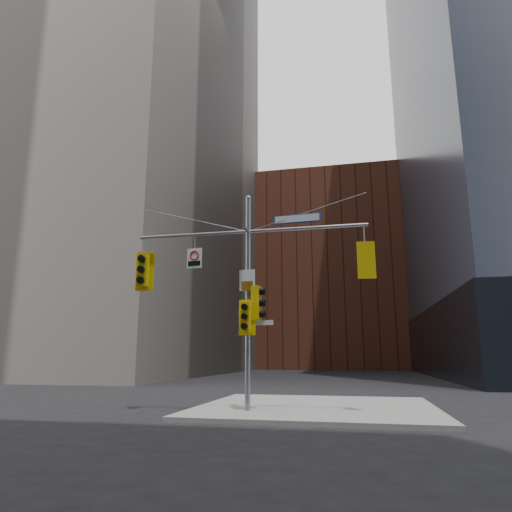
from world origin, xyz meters
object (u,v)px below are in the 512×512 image
at_px(signal_assembly, 248,277).
at_px(traffic_light_pole_side, 258,303).
at_px(street_sign_blade, 297,219).
at_px(traffic_light_west_arm, 143,270).
at_px(regulatory_sign_arm, 194,258).
at_px(traffic_light_pole_front, 246,317).
at_px(traffic_light_east_arm, 366,261).

height_order(signal_assembly, traffic_light_pole_side, signal_assembly).
height_order(traffic_light_pole_side, street_sign_blade, street_sign_blade).
distance_m(traffic_light_west_arm, street_sign_blade, 5.74).
height_order(street_sign_blade, regulatory_sign_arm, street_sign_blade).
bearing_deg(street_sign_blade, traffic_light_pole_front, -167.12).
height_order(traffic_light_pole_side, traffic_light_pole_front, traffic_light_pole_side).
xyz_separation_m(traffic_light_pole_side, street_sign_blade, (1.36, -0.00, 2.82)).
relative_size(traffic_light_east_arm, traffic_light_pole_side, 1.06).
height_order(traffic_light_east_arm, regulatory_sign_arm, regulatory_sign_arm).
bearing_deg(regulatory_sign_arm, traffic_light_west_arm, -173.94).
xyz_separation_m(traffic_light_west_arm, traffic_light_pole_front, (3.84, -0.28, -1.73)).
height_order(traffic_light_pole_side, regulatory_sign_arm, regulatory_sign_arm).
bearing_deg(traffic_light_west_arm, street_sign_blade, -6.77).
bearing_deg(traffic_light_east_arm, street_sign_blade, -7.83).
height_order(signal_assembly, traffic_light_west_arm, signal_assembly).
relative_size(signal_assembly, traffic_light_east_arm, 6.71).
xyz_separation_m(traffic_light_east_arm, street_sign_blade, (-2.17, 0.00, 1.55)).
relative_size(traffic_light_west_arm, street_sign_blade, 0.88).
relative_size(traffic_light_west_arm, traffic_light_pole_front, 1.22).
xyz_separation_m(signal_assembly, regulatory_sign_arm, (-1.91, -0.02, 0.76)).
distance_m(traffic_light_east_arm, regulatory_sign_arm, 5.78).
relative_size(traffic_light_west_arm, traffic_light_east_arm, 1.18).
height_order(signal_assembly, street_sign_blade, signal_assembly).
distance_m(traffic_light_east_arm, traffic_light_pole_front, 4.24).
distance_m(traffic_light_pole_side, traffic_light_pole_front, 0.63).
relative_size(traffic_light_pole_side, traffic_light_pole_front, 0.98).
bearing_deg(traffic_light_pole_side, street_sign_blade, -86.57).
xyz_separation_m(street_sign_blade, regulatory_sign_arm, (-3.60, -0.02, -1.18)).
bearing_deg(regulatory_sign_arm, street_sign_blade, 7.44).
relative_size(traffic_light_pole_front, street_sign_blade, 0.72).
height_order(traffic_light_east_arm, street_sign_blade, street_sign_blade).
bearing_deg(street_sign_blade, regulatory_sign_arm, -175.84).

